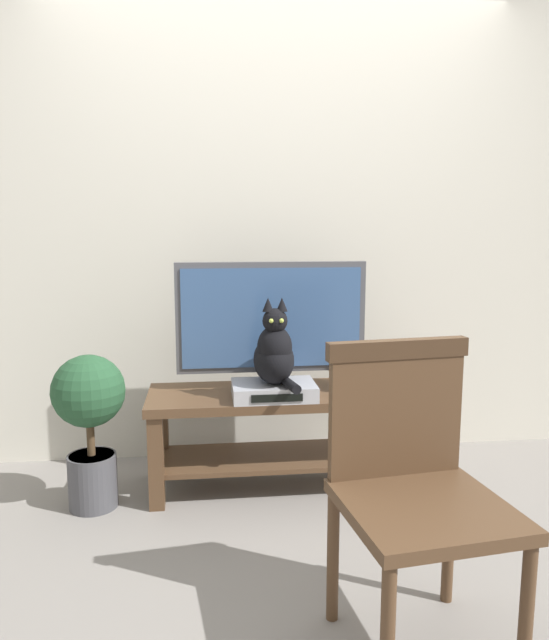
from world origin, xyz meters
TOP-DOWN VIEW (x-y plane):
  - ground_plane at (0.00, 0.00)m, footprint 12.00×12.00m
  - back_wall at (0.00, 0.98)m, footprint 7.00×0.12m
  - tv_stand at (-0.08, 0.46)m, footprint 1.23×0.46m
  - tv at (-0.08, 0.55)m, footprint 0.94×0.20m
  - media_box at (-0.09, 0.36)m, footprint 0.39×0.27m
  - cat at (-0.08, 0.34)m, footprint 0.20×0.35m
  - wooden_chair at (0.23, -0.68)m, footprint 0.53×0.53m
  - book_stack at (0.34, 0.48)m, footprint 0.26×0.21m
  - potted_plant at (-0.94, 0.33)m, footprint 0.33×0.33m

SIDE VIEW (x-z plane):
  - ground_plane at x=0.00m, z-range 0.00..0.00m
  - tv_stand at x=-0.08m, z-range 0.10..0.59m
  - potted_plant at x=-0.94m, z-range 0.08..0.80m
  - media_box at x=-0.09m, z-range 0.49..0.56m
  - wooden_chair at x=0.23m, z-range 0.08..1.02m
  - book_stack at x=0.34m, z-range 0.49..0.62m
  - cat at x=-0.08m, z-range 0.50..0.92m
  - tv at x=-0.08m, z-range 0.51..1.14m
  - back_wall at x=0.00m, z-range 0.00..2.80m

